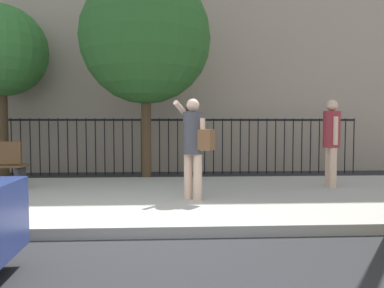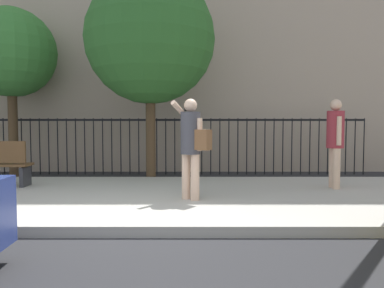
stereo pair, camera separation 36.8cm
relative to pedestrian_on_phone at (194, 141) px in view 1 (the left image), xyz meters
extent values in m
plane|color=#28282B|center=(-1.12, -1.67, -1.16)|extent=(60.00, 60.00, 0.00)
cube|color=#B2ADA3|center=(-1.12, 0.53, -1.08)|extent=(28.00, 4.40, 0.15)
cube|color=black|center=(-1.12, 4.23, 0.39)|extent=(12.00, 0.04, 0.06)
cylinder|color=black|center=(-5.08, 4.23, -0.36)|extent=(0.03, 0.03, 1.60)
cylinder|color=black|center=(-4.82, 4.23, -0.36)|extent=(0.03, 0.03, 1.60)
cylinder|color=black|center=(-4.57, 4.23, -0.36)|extent=(0.03, 0.03, 1.60)
cylinder|color=black|center=(-4.31, 4.23, -0.36)|extent=(0.03, 0.03, 1.60)
cylinder|color=black|center=(-4.06, 4.23, -0.36)|extent=(0.03, 0.03, 1.60)
cylinder|color=black|center=(-3.80, 4.23, -0.36)|extent=(0.03, 0.03, 1.60)
cylinder|color=black|center=(-3.55, 4.23, -0.36)|extent=(0.03, 0.03, 1.60)
cylinder|color=black|center=(-3.29, 4.23, -0.36)|extent=(0.03, 0.03, 1.60)
cylinder|color=black|center=(-3.04, 4.23, -0.36)|extent=(0.03, 0.03, 1.60)
cylinder|color=black|center=(-2.78, 4.23, -0.36)|extent=(0.03, 0.03, 1.60)
cylinder|color=black|center=(-2.53, 4.23, -0.36)|extent=(0.03, 0.03, 1.60)
cylinder|color=black|center=(-2.27, 4.23, -0.36)|extent=(0.03, 0.03, 1.60)
cylinder|color=black|center=(-2.01, 4.23, -0.36)|extent=(0.03, 0.03, 1.60)
cylinder|color=black|center=(-1.76, 4.23, -0.36)|extent=(0.03, 0.03, 1.60)
cylinder|color=black|center=(-1.50, 4.23, -0.36)|extent=(0.03, 0.03, 1.60)
cylinder|color=black|center=(-1.25, 4.23, -0.36)|extent=(0.03, 0.03, 1.60)
cylinder|color=black|center=(-0.99, 4.23, -0.36)|extent=(0.03, 0.03, 1.60)
cylinder|color=black|center=(-0.74, 4.23, -0.36)|extent=(0.03, 0.03, 1.60)
cylinder|color=black|center=(-0.48, 4.23, -0.36)|extent=(0.03, 0.03, 1.60)
cylinder|color=black|center=(-0.23, 4.23, -0.36)|extent=(0.03, 0.03, 1.60)
cylinder|color=black|center=(0.03, 4.23, -0.36)|extent=(0.03, 0.03, 1.60)
cylinder|color=black|center=(0.28, 4.23, -0.36)|extent=(0.03, 0.03, 1.60)
cylinder|color=black|center=(0.54, 4.23, -0.36)|extent=(0.03, 0.03, 1.60)
cylinder|color=black|center=(0.79, 4.23, -0.36)|extent=(0.03, 0.03, 1.60)
cylinder|color=black|center=(1.05, 4.23, -0.36)|extent=(0.03, 0.03, 1.60)
cylinder|color=black|center=(1.30, 4.23, -0.36)|extent=(0.03, 0.03, 1.60)
cylinder|color=black|center=(1.56, 4.23, -0.36)|extent=(0.03, 0.03, 1.60)
cylinder|color=black|center=(1.82, 4.23, -0.36)|extent=(0.03, 0.03, 1.60)
cylinder|color=black|center=(2.07, 4.23, -0.36)|extent=(0.03, 0.03, 1.60)
cylinder|color=black|center=(2.33, 4.23, -0.36)|extent=(0.03, 0.03, 1.60)
cylinder|color=black|center=(2.58, 4.23, -0.36)|extent=(0.03, 0.03, 1.60)
cylinder|color=black|center=(2.84, 4.23, -0.36)|extent=(0.03, 0.03, 1.60)
cylinder|color=black|center=(3.09, 4.23, -0.36)|extent=(0.03, 0.03, 1.60)
cylinder|color=black|center=(3.35, 4.23, -0.36)|extent=(0.03, 0.03, 1.60)
cylinder|color=black|center=(3.60, 4.23, -0.36)|extent=(0.03, 0.03, 1.60)
cylinder|color=black|center=(3.86, 4.23, -0.36)|extent=(0.03, 0.03, 1.60)
cylinder|color=black|center=(4.11, 4.23, -0.36)|extent=(0.03, 0.03, 1.60)
cylinder|color=black|center=(4.37, 4.23, -0.36)|extent=(0.03, 0.03, 1.60)
cylinder|color=black|center=(4.62, 4.23, -0.36)|extent=(0.03, 0.03, 1.60)
cylinder|color=black|center=(4.88, 4.23, -0.36)|extent=(0.03, 0.03, 1.60)
cylinder|color=beige|center=(-0.10, 0.08, -0.61)|extent=(0.15, 0.15, 0.79)
cylinder|color=beige|center=(0.06, -0.05, -0.61)|extent=(0.15, 0.15, 0.79)
cylinder|color=#3F3F47|center=(-0.02, 0.02, 0.14)|extent=(0.48, 0.48, 0.72)
sphere|color=beige|center=(-0.02, 0.02, 0.61)|extent=(0.22, 0.22, 0.22)
cylinder|color=beige|center=(-0.17, 0.14, 0.50)|extent=(0.39, 0.44, 0.39)
cylinder|color=beige|center=(0.14, -0.11, 0.12)|extent=(0.09, 0.09, 0.55)
cube|color=black|center=(-0.10, 0.16, 0.59)|extent=(0.06, 0.05, 0.15)
cube|color=brown|center=(0.18, -0.15, 0.03)|extent=(0.32, 0.30, 0.34)
cylinder|color=beige|center=(2.88, 1.24, -0.60)|extent=(0.15, 0.15, 0.81)
cylinder|color=beige|center=(2.88, 1.04, -0.60)|extent=(0.15, 0.15, 0.81)
cylinder|color=#992D38|center=(2.88, 1.14, 0.18)|extent=(0.35, 0.35, 0.74)
sphere|color=beige|center=(2.88, 1.14, 0.67)|extent=(0.23, 0.23, 0.23)
cylinder|color=beige|center=(2.88, 1.34, 0.16)|extent=(0.09, 0.09, 0.57)
cylinder|color=beige|center=(2.88, 0.94, 0.16)|extent=(0.09, 0.09, 0.57)
cube|color=#333338|center=(-3.47, 1.38, -0.81)|extent=(0.08, 0.41, 0.40)
cylinder|color=#4C3823|center=(-1.01, 2.86, 0.16)|extent=(0.24, 0.24, 2.64)
sphere|color=#2D6628|center=(-1.01, 2.86, 2.35)|extent=(3.16, 3.16, 3.16)
cylinder|color=#4C3823|center=(-4.80, 3.70, 0.19)|extent=(0.25, 0.25, 2.69)
sphere|color=#387A33|center=(-4.80, 3.70, 2.18)|extent=(2.36, 2.36, 2.36)
camera|label=1|loc=(-0.36, -6.35, 0.31)|focal=35.06mm
camera|label=2|loc=(0.01, -6.36, 0.31)|focal=35.06mm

